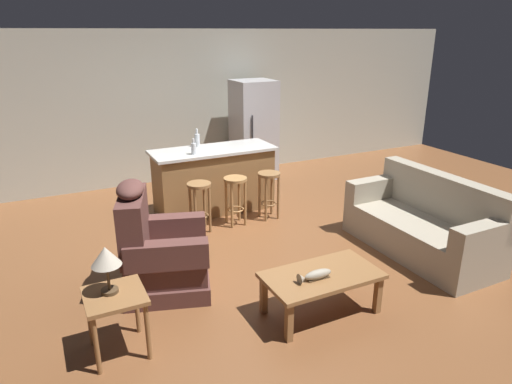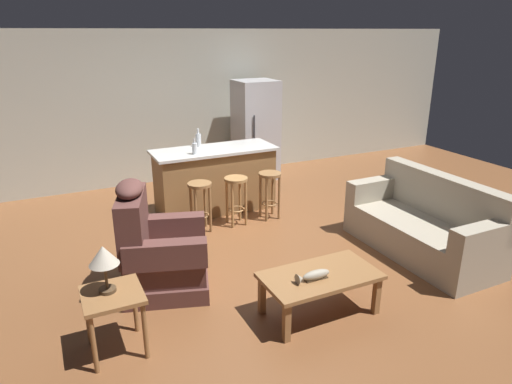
% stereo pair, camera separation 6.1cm
% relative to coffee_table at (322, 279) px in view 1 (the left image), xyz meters
% --- Properties ---
extents(ground_plane, '(12.00, 12.00, 0.00)m').
position_rel_coffee_table_xyz_m(ground_plane, '(0.07, 1.59, -0.36)').
color(ground_plane, brown).
extents(back_wall, '(12.00, 0.05, 2.60)m').
position_rel_coffee_table_xyz_m(back_wall, '(0.07, 4.72, 0.94)').
color(back_wall, '#B2B2A3').
rests_on(back_wall, ground_plane).
extents(coffee_table, '(1.10, 0.60, 0.42)m').
position_rel_coffee_table_xyz_m(coffee_table, '(0.00, 0.00, 0.00)').
color(coffee_table, olive).
rests_on(coffee_table, ground_plane).
extents(fish_figurine, '(0.34, 0.10, 0.10)m').
position_rel_coffee_table_xyz_m(fish_figurine, '(-0.12, -0.06, 0.10)').
color(fish_figurine, '#4C3823').
rests_on(fish_figurine, coffee_table).
extents(couch, '(0.85, 1.90, 0.94)m').
position_rel_coffee_table_xyz_m(couch, '(1.86, 0.54, -0.02)').
color(couch, '#9E937F').
rests_on(couch, ground_plane).
extents(recliner_near_lamp, '(1.05, 1.05, 1.20)m').
position_rel_coffee_table_xyz_m(recliner_near_lamp, '(-1.26, 1.11, 0.06)').
color(recliner_near_lamp, brown).
rests_on(recliner_near_lamp, ground_plane).
extents(end_table, '(0.48, 0.48, 0.56)m').
position_rel_coffee_table_xyz_m(end_table, '(-1.84, 0.27, 0.10)').
color(end_table, olive).
rests_on(end_table, ground_plane).
extents(table_lamp, '(0.24, 0.24, 0.41)m').
position_rel_coffee_table_xyz_m(table_lamp, '(-1.86, 0.31, 0.50)').
color(table_lamp, '#4C3823').
rests_on(table_lamp, end_table).
extents(kitchen_island, '(1.80, 0.70, 0.95)m').
position_rel_coffee_table_xyz_m(kitchen_island, '(0.07, 2.94, 0.11)').
color(kitchen_island, olive).
rests_on(kitchen_island, ground_plane).
extents(bar_stool_left, '(0.32, 0.32, 0.68)m').
position_rel_coffee_table_xyz_m(bar_stool_left, '(-0.38, 2.31, 0.11)').
color(bar_stool_left, olive).
rests_on(bar_stool_left, ground_plane).
extents(bar_stool_middle, '(0.32, 0.32, 0.68)m').
position_rel_coffee_table_xyz_m(bar_stool_middle, '(0.14, 2.31, 0.11)').
color(bar_stool_middle, '#A87A47').
rests_on(bar_stool_middle, ground_plane).
extents(bar_stool_right, '(0.32, 0.32, 0.68)m').
position_rel_coffee_table_xyz_m(bar_stool_right, '(0.66, 2.31, 0.11)').
color(bar_stool_right, olive).
rests_on(bar_stool_right, ground_plane).
extents(refrigerator, '(0.70, 0.69, 1.76)m').
position_rel_coffee_table_xyz_m(refrigerator, '(1.32, 4.14, 0.52)').
color(refrigerator, '#B7B7BC').
rests_on(refrigerator, ground_plane).
extents(bottle_tall_green, '(0.08, 0.08, 0.27)m').
position_rel_coffee_table_xyz_m(bottle_tall_green, '(-0.09, 3.17, 0.69)').
color(bottle_tall_green, silver).
rests_on(bottle_tall_green, kitchen_island).
extents(bottle_short_amber, '(0.07, 0.07, 0.22)m').
position_rel_coffee_table_xyz_m(bottle_short_amber, '(-0.28, 2.77, 0.67)').
color(bottle_short_amber, silver).
rests_on(bottle_short_amber, kitchen_island).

